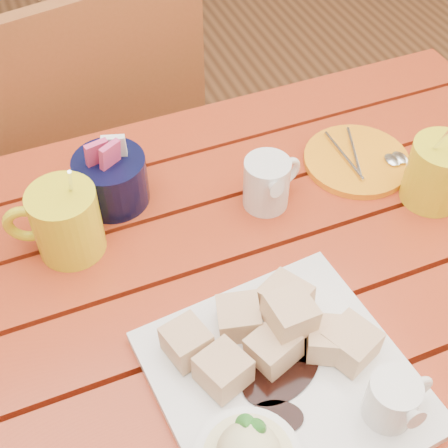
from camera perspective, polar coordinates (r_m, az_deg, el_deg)
name	(u,v)px	position (r m, az deg, el deg)	size (l,w,h in m)	color
table	(227,342)	(0.91, 0.26, -10.71)	(1.20, 0.79, 0.75)	maroon
dessert_plate	(279,393)	(0.72, 5.02, -15.13)	(0.31, 0.31, 0.11)	white
coffee_mug_left	(64,221)	(0.86, -14.40, 0.26)	(0.13, 0.09, 0.15)	yellow
coffee_mug_right	(439,171)	(0.96, 19.05, 4.59)	(0.13, 0.09, 0.15)	yellow
cream_pitcher	(268,182)	(0.91, 4.07, 3.84)	(0.10, 0.08, 0.08)	white
sugar_caddy	(111,179)	(0.93, -10.28, 4.09)	(0.11, 0.11, 0.12)	black
orange_saucer	(358,160)	(1.01, 12.11, 5.72)	(0.17, 0.17, 0.02)	orange
chair_far	(91,149)	(1.41, -12.05, 6.69)	(0.51, 0.51, 0.92)	brown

